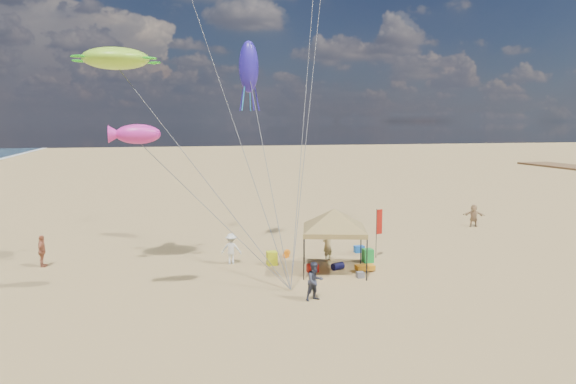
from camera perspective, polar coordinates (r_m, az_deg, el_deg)
name	(u,v)px	position (r m, az deg, el deg)	size (l,w,h in m)	color
ground	(305,293)	(23.71, 1.77, -10.55)	(280.00, 280.00, 0.00)	tan
canopy_tent	(334,211)	(26.39, 4.86, -2.00)	(5.64, 5.64, 3.62)	black
feather_flag	(379,225)	(29.68, 9.46, -3.38)	(0.39, 0.15, 2.68)	black
cooler_red	(313,268)	(26.90, 2.60, -7.95)	(0.54, 0.38, 0.38)	red
cooler_blue	(359,249)	(30.98, 7.45, -5.94)	(0.54, 0.38, 0.38)	blue
bag_navy	(338,266)	(27.36, 5.23, -7.73)	(0.36, 0.36, 0.60)	#0E0F3F
bag_orange	(287,254)	(29.74, -0.15, -6.46)	(0.36, 0.36, 0.60)	orange
chair_green	(368,256)	(28.93, 8.35, -6.59)	(0.50, 0.50, 0.70)	#1A9334
chair_yellow	(272,258)	(28.10, -1.70, -6.94)	(0.50, 0.50, 0.70)	#C9D617
crate_grey	(360,275)	(26.13, 7.56, -8.58)	(0.34, 0.30, 0.28)	slate
beach_cart	(365,267)	(27.19, 8.05, -7.82)	(0.90, 0.50, 0.24)	orange
person_near_a	(327,244)	(28.80, 4.14, -5.45)	(0.67, 0.44, 1.82)	tan
person_near_b	(315,281)	(22.62, 2.83, -9.31)	(0.78, 0.61, 1.61)	#343848
person_near_c	(231,249)	(28.29, -5.95, -5.93)	(1.04, 0.60, 1.61)	white
person_far_a	(42,251)	(30.27, -24.33, -5.65)	(0.96, 0.40, 1.63)	#B76746
person_far_c	(474,215)	(40.14, 18.85, -2.34)	(1.47, 0.47, 1.59)	tan
turtle_kite	(116,58)	(27.24, -17.58, 13.17)	(3.07, 2.45, 1.02)	#A1E92F
fish_kite	(138,134)	(22.56, -15.41, 5.86)	(1.77, 0.88, 0.79)	#DE2AA2
squid_kite	(249,67)	(31.61, -4.13, 12.92)	(1.11, 1.11, 2.89)	#2B1EA6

